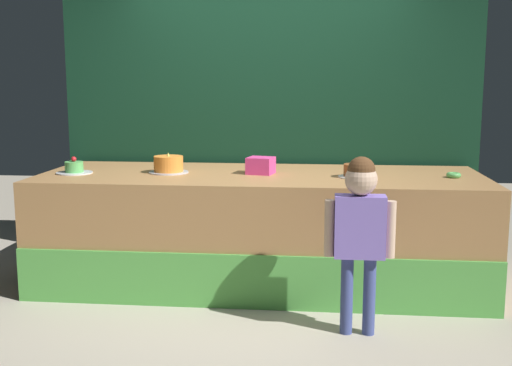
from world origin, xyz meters
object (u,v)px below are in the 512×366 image
(cake_center, at_px, (169,165))
(pink_box, at_px, (261,166))
(child_figure, at_px, (360,221))
(cake_left, at_px, (74,168))
(donut, at_px, (454,175))
(cake_right, at_px, (356,171))

(cake_center, bearing_deg, pink_box, 1.45)
(child_figure, bearing_deg, cake_center, 146.30)
(cake_left, bearing_deg, cake_center, 8.30)
(cake_left, bearing_deg, donut, 1.43)
(child_figure, relative_size, cake_right, 4.32)
(child_figure, bearing_deg, donut, 51.07)
(cake_center, bearing_deg, child_figure, -33.70)
(donut, relative_size, cake_right, 0.41)
(child_figure, height_order, donut, child_figure)
(cake_left, bearing_deg, pink_box, 4.89)
(child_figure, relative_size, pink_box, 5.85)
(pink_box, xyz_separation_m, cake_right, (0.74, -0.11, -0.02))
(donut, height_order, cake_left, cake_left)
(pink_box, distance_m, donut, 1.49)
(pink_box, relative_size, cake_right, 0.74)
(child_figure, bearing_deg, pink_box, 125.98)
(child_figure, xyz_separation_m, cake_right, (0.02, 0.89, 0.19))
(pink_box, bearing_deg, donut, -2.05)
(donut, bearing_deg, cake_left, -178.57)
(cake_center, height_order, cake_right, cake_center)
(cake_left, distance_m, cake_center, 0.75)
(cake_right, bearing_deg, donut, 4.63)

